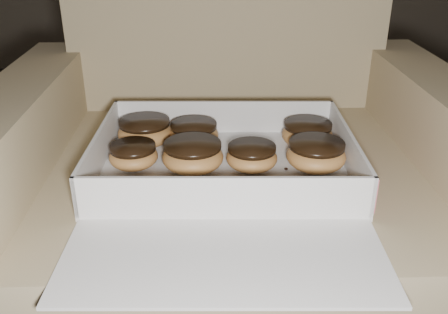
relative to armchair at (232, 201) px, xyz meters
name	(u,v)px	position (x,y,z in m)	size (l,w,h in m)	color
armchair	(232,201)	(0.00, 0.00, 0.00)	(0.90, 0.76, 0.94)	#927F5D
bakery_box	(226,176)	(-0.02, -0.15, 0.14)	(0.46, 0.53, 0.07)	silver
donut_a	(145,132)	(-0.17, 0.00, 0.16)	(0.10, 0.10, 0.05)	#C18143
donut_b	(252,156)	(0.03, -0.11, 0.16)	(0.09, 0.09, 0.05)	#C18143
donut_c	(307,134)	(0.14, -0.02, 0.16)	(0.10, 0.10, 0.05)	#C18143
donut_d	(316,155)	(0.14, -0.12, 0.16)	(0.10, 0.10, 0.05)	#C18143
donut_e	(194,134)	(-0.07, -0.01, 0.16)	(0.10, 0.10, 0.05)	#C18143
donut_f	(193,156)	(-0.08, -0.11, 0.16)	(0.11, 0.11, 0.05)	#C18143
donut_g	(133,155)	(-0.18, -0.10, 0.16)	(0.09, 0.09, 0.04)	#C18143
crumb_a	(96,192)	(-0.23, -0.19, 0.13)	(0.01, 0.01, 0.00)	black
crumb_b	(264,169)	(0.05, -0.12, 0.13)	(0.01, 0.01, 0.00)	black
crumb_c	(270,196)	(0.05, -0.22, 0.13)	(0.01, 0.01, 0.00)	black
crumb_d	(196,191)	(-0.07, -0.19, 0.13)	(0.01, 0.01, 0.00)	black
crumb_e	(286,169)	(0.09, -0.12, 0.13)	(0.01, 0.01, 0.00)	black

